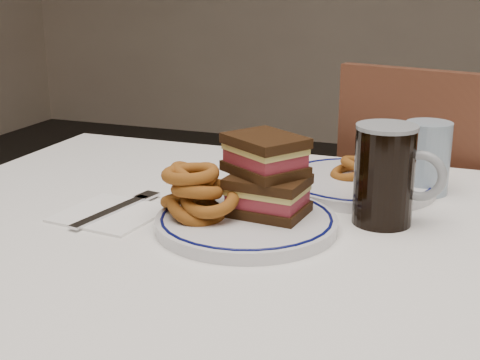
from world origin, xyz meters
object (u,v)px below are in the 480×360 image
(chair_far, at_px, (445,253))
(reuben_sandwich, at_px, (266,175))
(main_plate, at_px, (246,222))
(far_plate, at_px, (358,182))
(beer_mug, at_px, (386,174))

(chair_far, relative_size, reuben_sandwich, 6.69)
(main_plate, xyz_separation_m, reuben_sandwich, (0.02, 0.03, 0.06))
(far_plate, bearing_deg, main_plate, -114.66)
(main_plate, distance_m, reuben_sandwich, 0.07)
(beer_mug, bearing_deg, far_plate, 114.09)
(reuben_sandwich, xyz_separation_m, beer_mug, (0.16, 0.06, 0.00))
(chair_far, height_order, far_plate, chair_far)
(chair_far, height_order, reuben_sandwich, chair_far)
(main_plate, distance_m, beer_mug, 0.21)
(chair_far, height_order, main_plate, chair_far)
(reuben_sandwich, relative_size, far_plate, 0.52)
(far_plate, bearing_deg, chair_far, 69.81)
(reuben_sandwich, distance_m, beer_mug, 0.17)
(chair_far, bearing_deg, far_plate, -110.19)
(chair_far, relative_size, beer_mug, 6.30)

